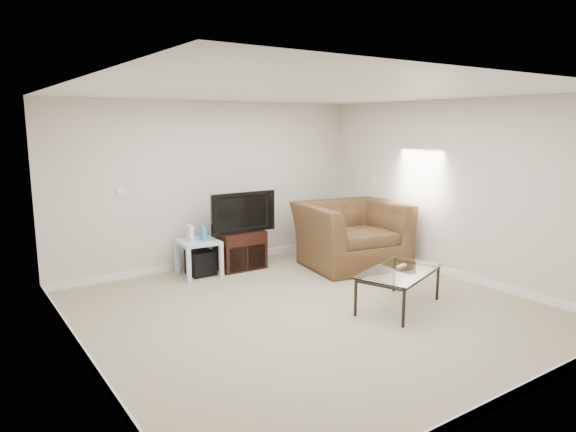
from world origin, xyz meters
TOP-DOWN VIEW (x-y plane):
  - floor at (0.00, 0.00)m, footprint 5.00×5.00m
  - ceiling at (0.00, 0.00)m, footprint 5.00×5.00m
  - wall_back at (0.00, 2.50)m, footprint 5.00×0.02m
  - wall_left at (-2.50, 0.00)m, footprint 0.02×5.00m
  - wall_right at (2.50, 0.00)m, footprint 0.02×5.00m
  - plate_back at (-1.40, 2.49)m, footprint 0.12×0.02m
  - plate_right_switch at (2.49, 1.60)m, footprint 0.02×0.09m
  - plate_right_outlet at (2.49, 1.30)m, footprint 0.02×0.08m
  - tv_stand at (0.20, 2.05)m, footprint 0.70×0.49m
  - dvd_player at (0.20, 2.01)m, footprint 0.38×0.27m
  - television at (0.20, 2.02)m, footprint 0.97×0.20m
  - side_table at (-0.47, 2.05)m, footprint 0.57×0.57m
  - subwoofer at (-0.44, 2.07)m, footprint 0.36×0.36m
  - game_console at (-0.60, 2.04)m, footprint 0.07×0.18m
  - game_case at (-0.41, 2.02)m, footprint 0.07×0.16m
  - recliner at (1.70, 1.23)m, footprint 1.64×1.20m
  - coffee_table at (0.92, -0.51)m, footprint 1.32×1.02m
  - remote at (1.06, -0.41)m, footprint 0.19×0.09m

SIDE VIEW (x-z plane):
  - floor at x=0.00m, z-range 0.00..0.00m
  - subwoofer at x=-0.44m, z-range 0.01..0.36m
  - coffee_table at x=0.92m, z-range 0.00..0.45m
  - side_table at x=-0.47m, z-range 0.00..0.52m
  - tv_stand at x=0.20m, z-range 0.00..0.58m
  - plate_right_outlet at x=2.49m, z-range 0.24..0.36m
  - remote at x=1.06m, z-range 0.46..0.48m
  - dvd_player at x=0.20m, z-range 0.45..0.51m
  - game_case at x=-0.41m, z-range 0.52..0.72m
  - game_console at x=-0.60m, z-range 0.52..0.75m
  - recliner at x=1.70m, z-range 0.00..1.31m
  - television at x=0.20m, z-range 0.58..1.18m
  - wall_back at x=0.00m, z-range 0.00..2.50m
  - wall_left at x=-2.50m, z-range 0.00..2.50m
  - wall_right at x=2.50m, z-range 0.00..2.50m
  - plate_back at x=-1.40m, z-range 1.19..1.31m
  - plate_right_switch at x=2.49m, z-range 1.19..1.31m
  - ceiling at x=0.00m, z-range 2.50..2.50m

